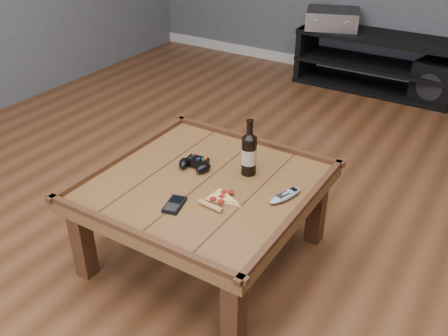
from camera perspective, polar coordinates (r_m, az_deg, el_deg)
The scene contains 11 objects.
ground at distance 2.63m, azimuth -2.10°, elevation -9.93°, with size 6.00×6.00×0.00m, color #4F2C16.
baseboard at distance 5.05m, azimuth 17.41°, elevation 10.03°, with size 5.00×0.02×0.10m, color silver.
coffee_table at distance 2.39m, azimuth -2.28°, elevation -2.79°, with size 1.03×1.03×0.48m.
media_console at distance 4.77m, azimuth 16.93°, elevation 11.43°, with size 1.40×0.45×0.50m.
beer_bottle at distance 2.37m, azimuth 2.89°, elevation 1.77°, with size 0.07×0.07×0.28m.
game_controller at distance 2.46m, azimuth -3.33°, elevation 0.48°, with size 0.19×0.13×0.05m.
pizza_slice at distance 2.22m, azimuth -0.43°, elevation -3.59°, with size 0.16×0.23×0.02m.
smartphone at distance 2.20m, azimuth -5.69°, elevation -4.18°, with size 0.10×0.14×0.02m.
remote_control at distance 2.25m, azimuth 7.03°, elevation -3.13°, with size 0.11×0.20×0.03m.
av_receiver at distance 4.80m, azimuth 12.26°, elevation 16.34°, with size 0.56×0.51×0.16m.
subwoofer at distance 4.68m, azimuth 23.37°, elevation 9.02°, with size 0.44×0.44×0.36m.
Camera 1 is at (1.14, -1.64, 1.71)m, focal length 40.00 mm.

